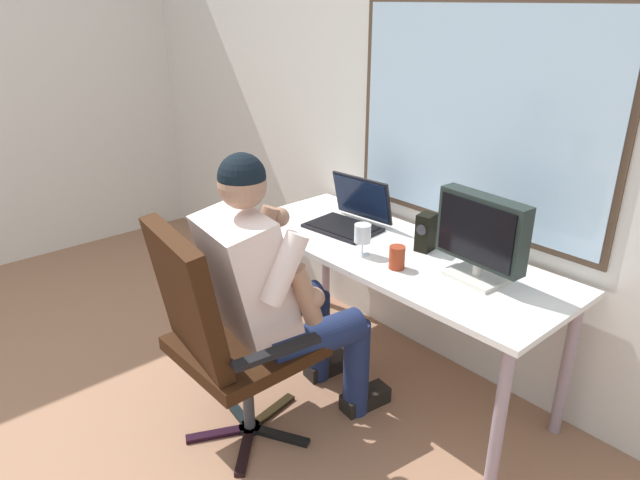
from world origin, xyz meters
name	(u,v)px	position (x,y,z in m)	size (l,w,h in m)	color
wall_rear	(414,94)	(0.02, 2.34, 1.37)	(5.12, 0.08, 2.74)	silver
desk	(394,265)	(0.28, 1.96, 0.63)	(1.68, 0.65, 0.71)	gray
office_chair	(218,328)	(0.12, 1.08, 0.57)	(0.66, 0.62, 1.02)	black
person_seated	(276,290)	(0.15, 1.35, 0.67)	(0.56, 0.84, 1.28)	#1B264D
crt_monitor	(481,234)	(0.70, 1.99, 0.92)	(0.41, 0.20, 0.37)	beige
laptop	(351,214)	(-0.09, 2.03, 0.78)	(0.39, 0.35, 0.25)	black
wine_glass	(363,235)	(0.21, 1.81, 0.81)	(0.08, 0.08, 0.15)	silver
desk_speaker	(426,232)	(0.37, 2.06, 0.80)	(0.08, 0.10, 0.18)	black
coffee_mug	(397,257)	(0.41, 1.82, 0.76)	(0.07, 0.07, 0.10)	maroon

